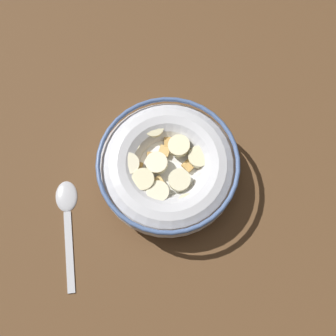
# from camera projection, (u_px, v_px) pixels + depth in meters

# --- Properties ---
(ground_plane) EXTENTS (1.22, 1.22, 0.02)m
(ground_plane) POSITION_uv_depth(u_px,v_px,m) (168.00, 176.00, 0.60)
(ground_plane) COLOR brown
(cereal_bowl) EXTENTS (0.19, 0.19, 0.06)m
(cereal_bowl) POSITION_uv_depth(u_px,v_px,m) (168.00, 168.00, 0.56)
(cereal_bowl) COLOR silver
(cereal_bowl) RESTS_ON ground_plane
(spoon) EXTENTS (0.13, 0.11, 0.01)m
(spoon) POSITION_uv_depth(u_px,v_px,m) (67.00, 210.00, 0.57)
(spoon) COLOR #B7B7BC
(spoon) RESTS_ON ground_plane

